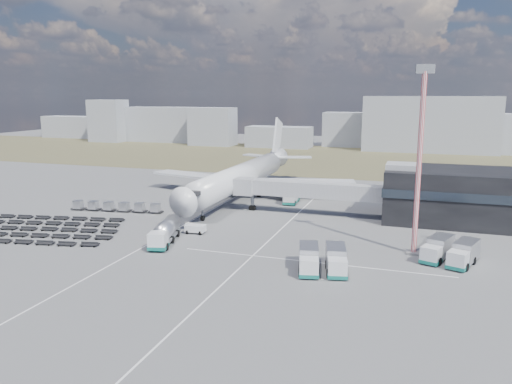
% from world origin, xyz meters
% --- Properties ---
extents(ground, '(420.00, 420.00, 0.00)m').
position_xyz_m(ground, '(0.00, 0.00, 0.00)').
color(ground, '#565659').
rests_on(ground, ground).
extents(grass_strip, '(420.00, 90.00, 0.01)m').
position_xyz_m(grass_strip, '(0.00, 110.00, 0.01)').
color(grass_strip, '#48412B').
rests_on(grass_strip, ground).
extents(lane_markings, '(47.12, 110.00, 0.01)m').
position_xyz_m(lane_markings, '(9.77, 3.00, 0.01)').
color(lane_markings, silver).
rests_on(lane_markings, ground).
extents(terminal, '(30.40, 16.40, 11.00)m').
position_xyz_m(terminal, '(47.77, 23.96, 5.25)').
color(terminal, black).
rests_on(terminal, ground).
extents(jet_bridge, '(30.30, 3.80, 7.05)m').
position_xyz_m(jet_bridge, '(15.90, 20.42, 5.05)').
color(jet_bridge, '#939399').
rests_on(jet_bridge, ground).
extents(airliner, '(51.59, 64.53, 17.62)m').
position_xyz_m(airliner, '(0.00, 32.38, 5.29)').
color(airliner, silver).
rests_on(airliner, ground).
extents(skyline, '(311.67, 27.30, 23.07)m').
position_xyz_m(skyline, '(8.22, 147.98, 8.71)').
color(skyline, '#9599A3').
rests_on(skyline, ground).
extents(fuel_tanker, '(5.42, 11.49, 3.60)m').
position_xyz_m(fuel_tanker, '(0.16, -6.19, 1.80)').
color(fuel_tanker, silver).
rests_on(fuel_tanker, ground).
extents(pushback_tug, '(3.54, 2.14, 1.53)m').
position_xyz_m(pushback_tug, '(2.47, 0.51, 0.76)').
color(pushback_tug, silver).
rests_on(pushback_tug, ground).
extents(catering_truck, '(3.19, 6.85, 3.07)m').
position_xyz_m(catering_truck, '(12.26, 29.81, 1.57)').
color(catering_truck, silver).
rests_on(catering_truck, ground).
extents(service_trucks_near, '(7.93, 8.87, 3.07)m').
position_xyz_m(service_trucks_near, '(27.23, -11.23, 1.67)').
color(service_trucks_near, silver).
rests_on(service_trucks_near, ground).
extents(service_trucks_far, '(8.58, 9.32, 3.06)m').
position_xyz_m(service_trucks_far, '(44.10, -1.72, 1.66)').
color(service_trucks_far, silver).
rests_on(service_trucks_far, ground).
extents(uld_row, '(19.96, 4.60, 1.81)m').
position_xyz_m(uld_row, '(-20.14, 10.29, 1.08)').
color(uld_row, black).
rests_on(uld_row, ground).
extents(baggage_dollies, '(31.51, 22.58, 0.68)m').
position_xyz_m(baggage_dollies, '(-24.97, -6.86, 0.34)').
color(baggage_dollies, black).
rests_on(baggage_dollies, ground).
extents(floodlight_mast, '(2.69, 2.18, 28.19)m').
position_xyz_m(floodlight_mast, '(39.04, 0.70, 14.13)').
color(floodlight_mast, red).
rests_on(floodlight_mast, ground).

